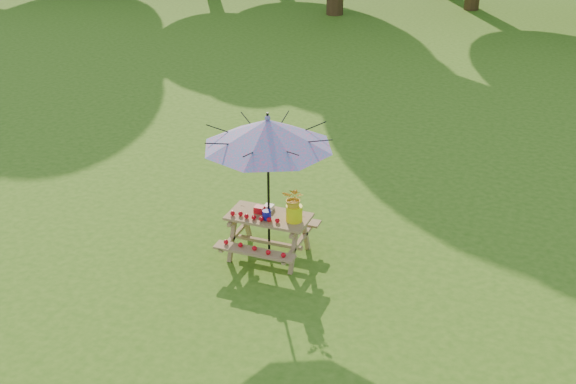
% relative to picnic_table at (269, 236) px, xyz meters
% --- Properties ---
extents(picnic_table, '(1.20, 1.32, 0.67)m').
position_rel_picnic_table_xyz_m(picnic_table, '(0.00, 0.00, 0.00)').
color(picnic_table, olive).
rests_on(picnic_table, ground).
extents(patio_umbrella, '(1.95, 1.95, 2.25)m').
position_rel_picnic_table_xyz_m(patio_umbrella, '(0.00, 0.00, 1.62)').
color(patio_umbrella, black).
rests_on(patio_umbrella, ground).
extents(produce_bins, '(0.31, 0.42, 0.13)m').
position_rel_picnic_table_xyz_m(produce_bins, '(-0.06, 0.01, 0.40)').
color(produce_bins, red).
rests_on(produce_bins, picnic_table).
extents(tomatoes_row, '(0.77, 0.13, 0.07)m').
position_rel_picnic_table_xyz_m(tomatoes_row, '(-0.15, -0.18, 0.38)').
color(tomatoes_row, red).
rests_on(tomatoes_row, picnic_table).
extents(flower_bucket, '(0.33, 0.29, 0.53)m').
position_rel_picnic_table_xyz_m(flower_bucket, '(0.40, -0.02, 0.63)').
color(flower_bucket, '#F2EF0C').
rests_on(flower_bucket, picnic_table).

